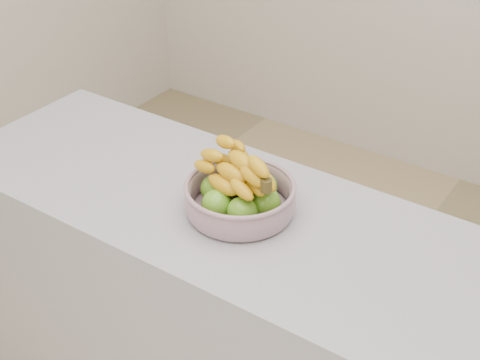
# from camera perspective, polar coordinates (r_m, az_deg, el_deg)

# --- Properties ---
(counter) EXTENTS (2.00, 0.60, 0.90)m
(counter) POSITION_cam_1_polar(r_m,az_deg,el_deg) (2.04, 2.26, -13.90)
(counter) COLOR #A19FA7
(counter) RESTS_ON ground
(fruit_bowl) EXTENTS (0.29, 0.29, 0.18)m
(fruit_bowl) POSITION_cam_1_polar(r_m,az_deg,el_deg) (1.75, -0.01, -1.18)
(fruit_bowl) COLOR #AAB2CC
(fruit_bowl) RESTS_ON counter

